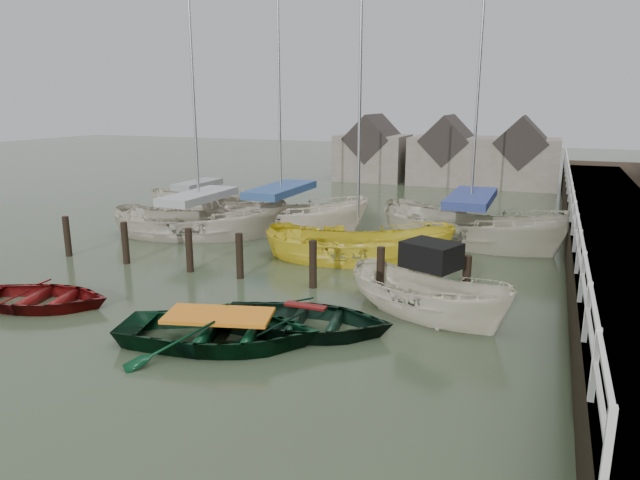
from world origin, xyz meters
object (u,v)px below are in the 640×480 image
at_px(motorboat, 427,312).
at_px(sailboat_c, 357,260).
at_px(sailboat_d, 468,241).
at_px(sailboat_e, 199,208).
at_px(sailboat_b, 282,229).
at_px(sailboat_a, 201,234).
at_px(rowboat_dkgreen, 306,332).
at_px(rowboat_green, 220,344).
at_px(rowboat_red, 41,307).

distance_m(motorboat, sailboat_c, 5.30).
height_order(sailboat_c, sailboat_d, sailboat_d).
relative_size(sailboat_d, sailboat_e, 1.41).
bearing_deg(sailboat_b, sailboat_a, 127.53).
distance_m(motorboat, sailboat_b, 10.59).
height_order(sailboat_a, sailboat_c, sailboat_c).
height_order(rowboat_dkgreen, sailboat_b, sailboat_b).
height_order(sailboat_a, sailboat_e, sailboat_a).
relative_size(rowboat_green, sailboat_b, 0.34).
bearing_deg(sailboat_c, sailboat_b, 44.04).
xyz_separation_m(rowboat_red, sailboat_d, (9.44, 11.25, 0.06)).
height_order(rowboat_green, sailboat_b, sailboat_b).
xyz_separation_m(rowboat_green, sailboat_d, (3.81, 11.53, 0.06)).
height_order(sailboat_b, sailboat_c, sailboat_b).
relative_size(rowboat_green, sailboat_d, 0.33).
height_order(motorboat, sailboat_b, sailboat_b).
height_order(rowboat_dkgreen, sailboat_d, sailboat_d).
height_order(sailboat_d, sailboat_e, sailboat_d).
distance_m(motorboat, sailboat_d, 8.07).
bearing_deg(rowboat_dkgreen, rowboat_red, 89.12).
relative_size(rowboat_dkgreen, sailboat_a, 0.39).
bearing_deg(rowboat_red, sailboat_c, -54.41).
bearing_deg(sailboat_c, rowboat_green, 165.02).
relative_size(sailboat_b, sailboat_d, 0.97).
bearing_deg(motorboat, sailboat_e, 75.92).
bearing_deg(sailboat_b, rowboat_red, 167.87).
height_order(sailboat_b, sailboat_d, sailboat_d).
height_order(motorboat, sailboat_d, sailboat_d).
bearing_deg(sailboat_c, motorboat, -152.39).
height_order(sailboat_a, sailboat_b, sailboat_b).
bearing_deg(rowboat_red, sailboat_b, -24.24).
height_order(sailboat_b, sailboat_e, sailboat_b).
bearing_deg(sailboat_d, rowboat_red, 158.20).
bearing_deg(sailboat_a, motorboat, -136.62).
height_order(motorboat, sailboat_c, sailboat_c).
height_order(rowboat_red, sailboat_d, sailboat_d).
relative_size(rowboat_dkgreen, sailboat_c, 0.36).
distance_m(rowboat_dkgreen, sailboat_a, 10.71).
bearing_deg(sailboat_b, rowboat_green, -162.91).
xyz_separation_m(motorboat, sailboat_c, (-3.24, 4.20, -0.07)).
bearing_deg(rowboat_green, sailboat_b, 3.65).
relative_size(sailboat_a, sailboat_d, 0.78).
bearing_deg(sailboat_c, rowboat_dkgreen, 177.44).
distance_m(rowboat_red, rowboat_green, 5.64).
distance_m(rowboat_dkgreen, sailboat_c, 6.36).
bearing_deg(sailboat_a, sailboat_b, -69.91).
bearing_deg(motorboat, rowboat_red, 131.00).
height_order(rowboat_red, sailboat_e, sailboat_e).
bearing_deg(sailboat_a, rowboat_red, 165.13).
distance_m(rowboat_red, motorboat, 10.04).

